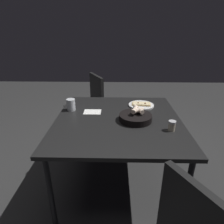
% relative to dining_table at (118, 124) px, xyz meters
% --- Properties ---
extents(ground, '(8.00, 8.00, 0.00)m').
position_rel_dining_table_xyz_m(ground, '(0.00, 0.00, -0.67)').
color(ground, '#2D2D2D').
extents(dining_table, '(1.08, 1.12, 0.72)m').
position_rel_dining_table_xyz_m(dining_table, '(0.00, 0.00, 0.00)').
color(dining_table, black).
rests_on(dining_table, ground).
extents(pizza_plate, '(0.25, 0.25, 0.04)m').
position_rel_dining_table_xyz_m(pizza_plate, '(-0.24, -0.31, 0.06)').
color(pizza_plate, white).
rests_on(pizza_plate, dining_table).
extents(bread_basket, '(0.28, 0.28, 0.11)m').
position_rel_dining_table_xyz_m(bread_basket, '(-0.15, 0.03, 0.09)').
color(bread_basket, black).
rests_on(bread_basket, dining_table).
extents(beer_glass, '(0.08, 0.08, 0.11)m').
position_rel_dining_table_xyz_m(beer_glass, '(0.45, -0.18, 0.10)').
color(beer_glass, silver).
rests_on(beer_glass, dining_table).
extents(pepper_shaker, '(0.06, 0.06, 0.08)m').
position_rel_dining_table_xyz_m(pepper_shaker, '(-0.41, 0.20, 0.09)').
color(pepper_shaker, '#BFB299').
rests_on(pepper_shaker, dining_table).
extents(napkin, '(0.16, 0.12, 0.00)m').
position_rel_dining_table_xyz_m(napkin, '(0.24, -0.13, 0.06)').
color(napkin, white).
rests_on(napkin, dining_table).
extents(chair_far, '(0.59, 0.59, 0.88)m').
position_rel_dining_table_xyz_m(chair_far, '(0.39, -0.93, -0.16)').
color(chair_far, black).
rests_on(chair_far, ground).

